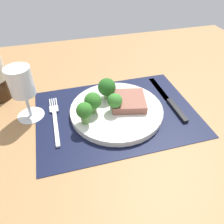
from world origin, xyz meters
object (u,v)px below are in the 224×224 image
at_px(knife, 170,101).
at_px(wine_glass, 22,86).
at_px(plate, 116,110).
at_px(steak, 128,101).
at_px(fork, 55,119).

height_order(knife, wine_glass, wine_glass).
relative_size(plate, wine_glass, 1.72).
bearing_deg(steak, wine_glass, 170.64).
bearing_deg(wine_glass, steak, -9.36).
relative_size(plate, fork, 1.31).
height_order(fork, knife, knife).
bearing_deg(fork, plate, -4.40).
bearing_deg(knife, plate, -178.48).
distance_m(steak, wine_glass, 0.28).
relative_size(fork, knife, 0.83).
height_order(plate, wine_glass, wine_glass).
height_order(plate, fork, plate).
distance_m(steak, fork, 0.20).
bearing_deg(knife, steak, 178.08).
bearing_deg(wine_glass, knife, -6.85).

